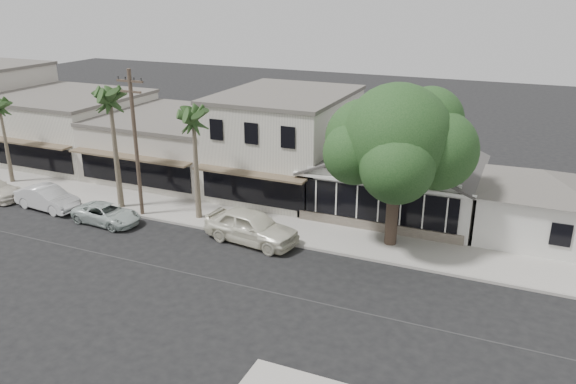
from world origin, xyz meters
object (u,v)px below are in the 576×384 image
at_px(utility_pole, 136,141).
at_px(car_0, 251,226).
at_px(car_2, 107,214).
at_px(car_1, 48,198).
at_px(shade_tree, 397,141).

xyz_separation_m(utility_pole, car_0, (7.89, -0.64, -3.86)).
bearing_deg(car_2, utility_pole, -31.26).
bearing_deg(car_2, car_1, 89.53).
bearing_deg(shade_tree, utility_pole, -171.63).
xyz_separation_m(utility_pole, shade_tree, (15.01, 2.21, 1.06)).
relative_size(car_0, car_2, 1.27).
bearing_deg(car_2, shade_tree, -72.83).
height_order(car_1, car_2, car_1).
bearing_deg(utility_pole, car_1, -167.13).
bearing_deg(car_1, car_0, -81.79).
height_order(car_2, shade_tree, shade_tree).
bearing_deg(shade_tree, car_2, -166.25).
xyz_separation_m(car_0, shade_tree, (7.12, 2.85, 4.93)).
bearing_deg(car_2, car_0, -79.56).
bearing_deg(shade_tree, car_1, -170.30).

